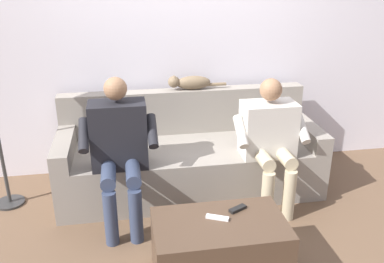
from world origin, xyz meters
TOP-DOWN VIEW (x-y plane):
  - ground_plane at (0.00, 0.60)m, footprint 8.00×8.00m
  - back_wall at (0.00, -0.62)m, footprint 5.26×0.06m
  - couch at (0.00, -0.12)m, footprint 2.27×0.83m
  - coffee_table at (0.00, 1.09)m, footprint 0.84×0.50m
  - person_left_seated at (-0.61, 0.26)m, footprint 0.59×0.51m
  - person_right_seated at (0.61, 0.29)m, footprint 0.58×0.58m
  - cat_on_backrest at (-0.06, -0.42)m, footprint 0.54×0.12m
  - remote_black at (-0.14, 0.98)m, footprint 0.13×0.09m
  - remote_white at (0.01, 1.05)m, footprint 0.15×0.09m

SIDE VIEW (x-z plane):
  - ground_plane at x=0.00m, z-range 0.00..0.00m
  - coffee_table at x=0.00m, z-range 0.00..0.42m
  - couch at x=0.00m, z-range -0.14..0.70m
  - remote_white at x=0.01m, z-range 0.42..0.44m
  - remote_black at x=-0.14m, z-range 0.42..0.44m
  - person_left_seated at x=-0.61m, z-range 0.08..1.16m
  - person_right_seated at x=0.61m, z-range 0.07..1.22m
  - cat_on_backrest at x=-0.06m, z-range 0.84..0.98m
  - back_wall at x=0.00m, z-range 0.00..2.69m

